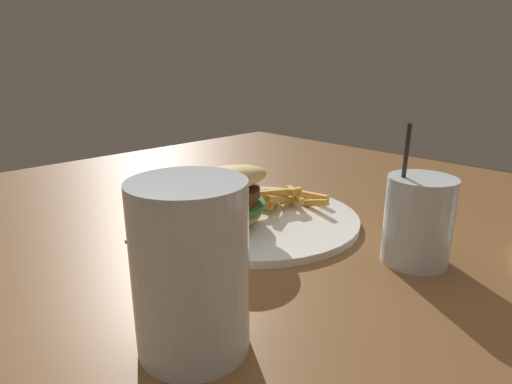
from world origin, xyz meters
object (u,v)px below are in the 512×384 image
Objects in this scene: meal_plate_near at (243,207)px; spoon at (176,273)px; juice_glass at (418,225)px; beer_glass at (191,274)px.

meal_plate_near is 0.17m from spoon.
spoon is (0.23, -0.16, -0.04)m from juice_glass.
meal_plate_near is 1.79× the size of spoon.
beer_glass is (0.21, 0.17, 0.04)m from meal_plate_near.
beer_glass reaches higher than meal_plate_near.
juice_glass is at bearing 60.21° from spoon.
juice_glass is at bearing 168.91° from beer_glass.
spoon is at bearing -117.12° from beer_glass.
juice_glass is (-0.07, 0.22, 0.02)m from meal_plate_near.
juice_glass reaches higher than meal_plate_near.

